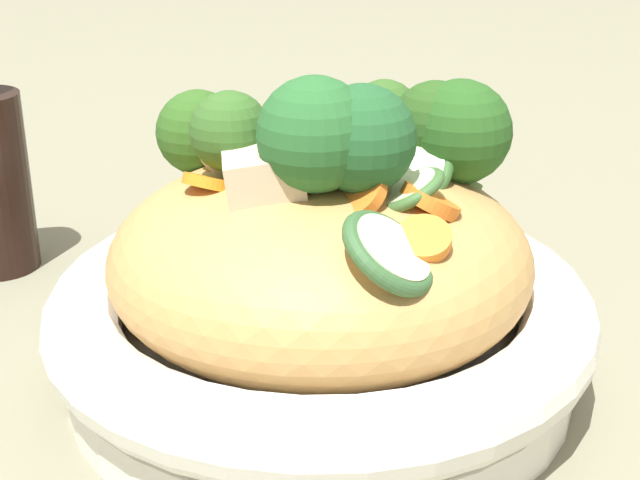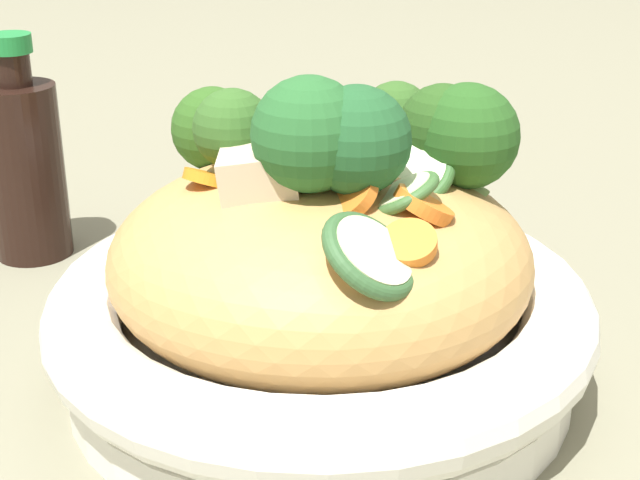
{
  "view_description": "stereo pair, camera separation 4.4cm",
  "coord_description": "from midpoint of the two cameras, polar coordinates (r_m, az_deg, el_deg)",
  "views": [
    {
      "loc": [
        0.27,
        0.31,
        0.25
      ],
      "look_at": [
        0.0,
        0.0,
        0.08
      ],
      "focal_mm": 52.94,
      "sensor_mm": 36.0,
      "label": 1
    },
    {
      "loc": [
        0.23,
        0.33,
        0.25
      ],
      "look_at": [
        0.0,
        0.0,
        0.08
      ],
      "focal_mm": 52.94,
      "sensor_mm": 36.0,
      "label": 2
    }
  ],
  "objects": [
    {
      "name": "serving_bowl",
      "position": [
        0.46,
        -2.75,
        -5.2
      ],
      "size": [
        0.26,
        0.26,
        0.06
      ],
      "color": "white",
      "rests_on": "ground_plane"
    },
    {
      "name": "zucchini_slices",
      "position": [
        0.42,
        0.09,
        3.11
      ],
      "size": [
        0.12,
        0.15,
        0.04
      ],
      "color": "beige",
      "rests_on": "serving_bowl"
    },
    {
      "name": "carrot_coins",
      "position": [
        0.42,
        -2.63,
        3.4
      ],
      "size": [
        0.09,
        0.15,
        0.03
      ],
      "color": "orange",
      "rests_on": "serving_bowl"
    },
    {
      "name": "noodle_heap",
      "position": [
        0.45,
        -2.85,
        -1.09
      ],
      "size": [
        0.2,
        0.2,
        0.09
      ],
      "color": "tan",
      "rests_on": "serving_bowl"
    },
    {
      "name": "ground_plane",
      "position": [
        0.48,
        -2.68,
        -8.41
      ],
      "size": [
        3.0,
        3.0,
        0.0
      ],
      "primitive_type": "plane",
      "color": "#76735C"
    },
    {
      "name": "chicken_chunks",
      "position": [
        0.45,
        -3.52,
        4.94
      ],
      "size": [
        0.14,
        0.07,
        0.04
      ],
      "color": "beige",
      "rests_on": "serving_bowl"
    },
    {
      "name": "broccoli_florets",
      "position": [
        0.44,
        -1.07,
        6.43
      ],
      "size": [
        0.15,
        0.17,
        0.08
      ],
      "color": "#A5BD72",
      "rests_on": "serving_bowl"
    }
  ]
}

